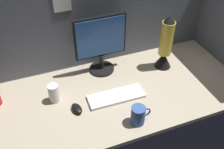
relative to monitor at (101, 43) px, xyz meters
The scene contains 8 objects.
ground_plane 35.25cm from the monitor, 83.82° to the right, with size 180.00×80.00×3.00cm, color tan.
cubicle_wall_back 16.97cm from the monitor, 77.73° to the left, with size 180.00×5.50×68.70cm.
monitor is the anchor object (origin of this frame).
keyboard 38.31cm from the monitor, 91.09° to the right, with size 37.00×13.00×2.00cm, color silver.
mouse 48.16cm from the monitor, 129.55° to the right, with size 5.60×9.60×3.40cm, color black.
mug_ceramic_blue 57.46cm from the monitor, 86.02° to the right, with size 12.27×8.31×12.12cm.
mug_ceramic_white 46.36cm from the monitor, 152.59° to the right, with size 6.65×6.65×12.71cm.
lava_lamp 46.16cm from the monitor, 15.60° to the right, with size 12.54×12.54×41.04cm.
Camera 1 is at (-47.56, -115.19, 118.75)cm, focal length 40.92 mm.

